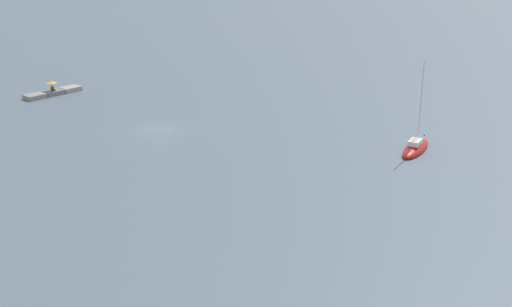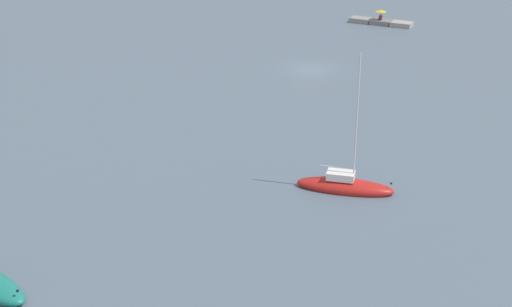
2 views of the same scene
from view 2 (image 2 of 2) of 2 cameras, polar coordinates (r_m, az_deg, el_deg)
The scene contains 5 objects.
ground_plane at distance 72.24m, azimuth 4.30°, elevation 6.63°, with size 500.00×500.00×0.00m, color slate.
seawall_pier at distance 91.70m, azimuth 9.73°, elevation 10.08°, with size 7.70×1.80×0.57m.
person_seated_maroon_left at distance 91.50m, azimuth 9.68°, elevation 10.40°, with size 0.41×0.61×0.73m.
umbrella_open_yellow at distance 91.38m, azimuth 9.73°, elevation 10.93°, with size 1.31×1.31×1.28m.
sailboat_red_mid at distance 46.64m, azimuth 6.95°, elevation -2.51°, with size 6.45×3.16×9.30m.
Camera 2 is at (-27.06, 63.85, 20.24)m, focal length 51.23 mm.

